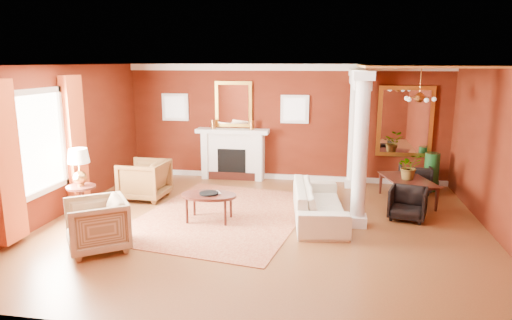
% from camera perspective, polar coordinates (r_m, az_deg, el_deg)
% --- Properties ---
extents(ground, '(8.00, 8.00, 0.00)m').
position_cam_1_polar(ground, '(8.47, 0.89, -8.23)').
color(ground, brown).
rests_on(ground, ground).
extents(room_shell, '(8.04, 7.04, 2.92)m').
position_cam_1_polar(room_shell, '(7.99, 0.94, 5.45)').
color(room_shell, '#591B0C').
rests_on(room_shell, ground).
extents(fireplace, '(1.85, 0.42, 1.29)m').
position_cam_1_polar(fireplace, '(11.67, -2.91, 0.77)').
color(fireplace, white).
rests_on(fireplace, ground).
extents(overmantel_mirror, '(0.95, 0.07, 1.15)m').
position_cam_1_polar(overmantel_mirror, '(11.62, -2.83, 6.97)').
color(overmantel_mirror, gold).
rests_on(overmantel_mirror, fireplace).
extents(flank_window_left, '(0.70, 0.07, 0.70)m').
position_cam_1_polar(flank_window_left, '(12.07, -10.06, 6.52)').
color(flank_window_left, white).
rests_on(flank_window_left, room_shell).
extents(flank_window_right, '(0.70, 0.07, 0.70)m').
position_cam_1_polar(flank_window_right, '(11.41, 4.86, 6.34)').
color(flank_window_right, white).
rests_on(flank_window_right, room_shell).
extents(left_window, '(0.21, 2.55, 2.60)m').
position_cam_1_polar(left_window, '(9.00, -25.06, 1.22)').
color(left_window, white).
rests_on(left_window, room_shell).
extents(column_front, '(0.36, 0.36, 2.80)m').
position_cam_1_polar(column_front, '(8.30, 12.92, 1.27)').
color(column_front, white).
rests_on(column_front, ground).
extents(column_back, '(0.36, 0.36, 2.80)m').
position_cam_1_polar(column_back, '(10.96, 12.20, 3.91)').
color(column_back, white).
rests_on(column_back, ground).
extents(header_beam, '(0.30, 3.20, 0.32)m').
position_cam_1_polar(header_beam, '(9.76, 12.77, 9.93)').
color(header_beam, white).
rests_on(header_beam, column_front).
extents(amber_ceiling, '(2.30, 3.40, 0.04)m').
position_cam_1_polar(amber_ceiling, '(9.74, 19.78, 10.99)').
color(amber_ceiling, gold).
rests_on(amber_ceiling, room_shell).
extents(dining_mirror, '(1.30, 0.07, 1.70)m').
position_cam_1_polar(dining_mirror, '(11.51, 18.13, 4.58)').
color(dining_mirror, gold).
rests_on(dining_mirror, room_shell).
extents(chandelier, '(0.60, 0.62, 0.75)m').
position_cam_1_polar(chandelier, '(9.82, 19.76, 7.35)').
color(chandelier, '#B67B39').
rests_on(chandelier, room_shell).
extents(crown_trim, '(8.00, 0.08, 0.16)m').
position_cam_1_polar(crown_trim, '(11.37, 3.67, 11.49)').
color(crown_trim, white).
rests_on(crown_trim, room_shell).
extents(base_trim, '(8.00, 0.08, 0.12)m').
position_cam_1_polar(base_trim, '(11.73, 3.49, -2.11)').
color(base_trim, white).
rests_on(base_trim, ground).
extents(rug, '(3.60, 4.42, 0.02)m').
position_cam_1_polar(rug, '(9.03, -4.12, -6.91)').
color(rug, maroon).
rests_on(rug, ground).
extents(sofa, '(0.94, 2.37, 0.90)m').
position_cam_1_polar(sofa, '(8.75, 7.90, -4.57)').
color(sofa, '#EDE4C7').
rests_on(sofa, ground).
extents(armchair_leopard, '(0.91, 0.96, 0.95)m').
position_cam_1_polar(armchair_leopard, '(10.24, -13.78, -2.19)').
color(armchair_leopard, black).
rests_on(armchair_leopard, ground).
extents(armchair_stripe, '(1.21, 1.22, 0.92)m').
position_cam_1_polar(armchair_stripe, '(7.72, -19.28, -7.37)').
color(armchair_stripe, tan).
rests_on(armchair_stripe, ground).
extents(coffee_table, '(1.04, 1.04, 0.53)m').
position_cam_1_polar(coffee_table, '(8.62, -5.90, -4.57)').
color(coffee_table, black).
rests_on(coffee_table, ground).
extents(coffee_book, '(0.16, 0.10, 0.24)m').
position_cam_1_polar(coffee_book, '(8.61, -5.71, -3.45)').
color(coffee_book, black).
rests_on(coffee_book, coffee_table).
extents(side_table, '(0.55, 0.55, 1.36)m').
position_cam_1_polar(side_table, '(9.26, -21.17, -1.47)').
color(side_table, black).
rests_on(side_table, ground).
extents(dining_table, '(0.88, 1.55, 0.82)m').
position_cam_1_polar(dining_table, '(10.27, 18.54, -2.82)').
color(dining_table, black).
rests_on(dining_table, ground).
extents(dining_chair_near, '(0.80, 0.77, 0.68)m').
position_cam_1_polar(dining_chair_near, '(9.19, 18.45, -4.99)').
color(dining_chair_near, black).
rests_on(dining_chair_near, ground).
extents(dining_chair_far, '(0.71, 0.67, 0.70)m').
position_cam_1_polar(dining_chair_far, '(11.13, 19.22, -2.04)').
color(dining_chair_far, black).
rests_on(dining_chair_far, ground).
extents(green_urn, '(0.38, 0.38, 0.90)m').
position_cam_1_polar(green_urn, '(11.39, 21.04, -1.85)').
color(green_urn, '#16451B').
rests_on(green_urn, ground).
extents(potted_plant, '(0.60, 0.64, 0.43)m').
position_cam_1_polar(potted_plant, '(10.10, 18.70, 0.55)').
color(potted_plant, '#26591E').
rests_on(potted_plant, dining_table).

